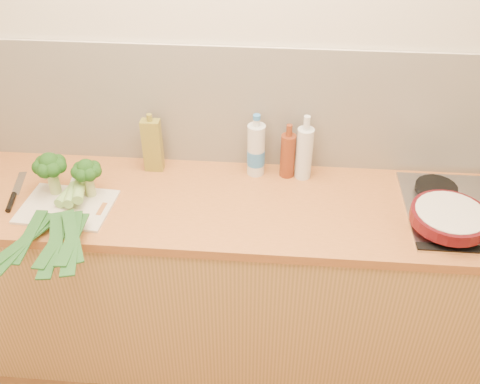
# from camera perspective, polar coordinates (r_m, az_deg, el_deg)

# --- Properties ---
(room_shell) EXTENTS (3.50, 3.50, 3.50)m
(room_shell) POSITION_cam_1_polar(r_m,az_deg,el_deg) (2.28, -1.05, 8.96)
(room_shell) COLOR beige
(room_shell) RESTS_ON ground
(counter) EXTENTS (3.20, 0.62, 0.90)m
(counter) POSITION_cam_1_polar(r_m,az_deg,el_deg) (2.48, -1.54, -9.13)
(counter) COLOR tan
(counter) RESTS_ON ground
(chopping_board) EXTENTS (0.37, 0.29, 0.01)m
(chopping_board) POSITION_cam_1_polar(r_m,az_deg,el_deg) (2.25, -17.96, -1.49)
(chopping_board) COLOR beige
(chopping_board) RESTS_ON counter
(broccoli_left) EXTENTS (0.13, 0.14, 0.19)m
(broccoli_left) POSITION_cam_1_polar(r_m,az_deg,el_deg) (2.27, -19.62, 2.60)
(broccoli_left) COLOR #A2B469
(broccoli_left) RESTS_ON chopping_board
(broccoli_right) EXTENTS (0.12, 0.12, 0.17)m
(broccoli_right) POSITION_cam_1_polar(r_m,az_deg,el_deg) (2.21, -16.05, 2.13)
(broccoli_right) COLOR #A2B469
(broccoli_right) RESTS_ON chopping_board
(leek_front) EXTENTS (0.18, 0.63, 0.04)m
(leek_front) POSITION_cam_1_polar(r_m,az_deg,el_deg) (2.21, -19.06, -1.52)
(leek_front) COLOR white
(leek_front) RESTS_ON chopping_board
(leek_mid) EXTENTS (0.15, 0.63, 0.04)m
(leek_mid) POSITION_cam_1_polar(r_m,az_deg,el_deg) (2.17, -17.98, -1.60)
(leek_mid) COLOR white
(leek_mid) RESTS_ON chopping_board
(leek_back) EXTENTS (0.21, 0.66, 0.04)m
(leek_back) POSITION_cam_1_polar(r_m,az_deg,el_deg) (2.16, -16.94, -0.91)
(leek_back) COLOR white
(leek_back) RESTS_ON chopping_board
(chefs_knife) EXTENTS (0.08, 0.29, 0.02)m
(chefs_knife) POSITION_cam_1_polar(r_m,az_deg,el_deg) (2.37, -23.04, -0.53)
(chefs_knife) COLOR silver
(chefs_knife) RESTS_ON counter
(skillet) EXTENTS (0.42, 0.29, 0.05)m
(skillet) POSITION_cam_1_polar(r_m,az_deg,el_deg) (2.15, 21.54, -2.48)
(skillet) COLOR #4D0C12
(skillet) RESTS_ON gas_hob
(oil_tin) EXTENTS (0.08, 0.05, 0.27)m
(oil_tin) POSITION_cam_1_polar(r_m,az_deg,el_deg) (2.33, -9.32, 4.97)
(oil_tin) COLOR olive
(oil_tin) RESTS_ON counter
(glass_bottle) EXTENTS (0.07, 0.07, 0.29)m
(glass_bottle) POSITION_cam_1_polar(r_m,az_deg,el_deg) (2.27, 6.87, 4.23)
(glass_bottle) COLOR silver
(glass_bottle) RESTS_ON counter
(amber_bottle) EXTENTS (0.06, 0.06, 0.25)m
(amber_bottle) POSITION_cam_1_polar(r_m,az_deg,el_deg) (2.28, 5.11, 3.99)
(amber_bottle) COLOR maroon
(amber_bottle) RESTS_ON counter
(water_bottle) EXTENTS (0.08, 0.08, 0.26)m
(water_bottle) POSITION_cam_1_polar(r_m,az_deg,el_deg) (2.28, 1.72, 4.38)
(water_bottle) COLOR silver
(water_bottle) RESTS_ON counter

